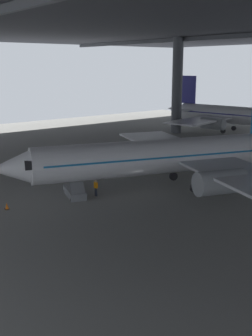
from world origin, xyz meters
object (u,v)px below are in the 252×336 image
Objects in this scene: traffic_cone_orange at (7,206)px; airplane_distant at (238,116)px; airplane_main at (167,156)px; boarding_stairs at (75,189)px; crew_worker_by_stairs at (96,187)px.

airplane_distant is at bearing 105.22° from traffic_cone_orange.
airplane_main is 7.34× the size of boarding_stairs.
airplane_main is at bearing 75.86° from traffic_cone_orange.
crew_worker_by_stairs is at bearing -69.92° from airplane_distant.
airplane_distant reaches higher than boarding_stairs.
airplane_main is 38.74m from airplane_distant.
traffic_cone_orange is at bearing -74.78° from airplane_distant.
crew_worker_by_stairs is at bearing 51.27° from boarding_stairs.
traffic_cone_orange is at bearing -101.34° from crew_worker_by_stairs.
boarding_stairs is at bearing -111.80° from airplane_main.
boarding_stairs is at bearing -72.13° from airplane_distant.
boarding_stairs is 2.05m from crew_worker_by_stairs.
airplane_main reaches higher than boarding_stairs.
airplane_main is 1.05× the size of airplane_distant.
boarding_stairs is 7.52× the size of traffic_cone_orange.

